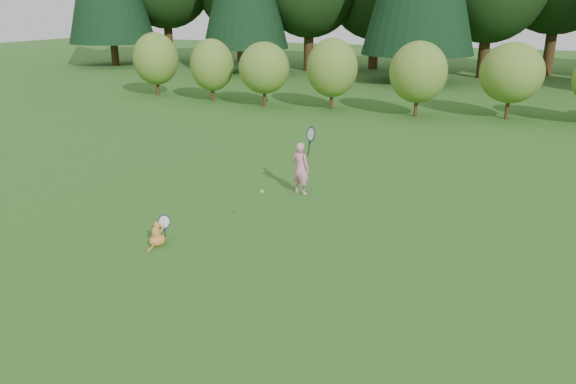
% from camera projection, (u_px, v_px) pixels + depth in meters
% --- Properties ---
extents(ground, '(100.00, 100.00, 0.00)m').
position_uv_depth(ground, '(260.00, 241.00, 9.92)').
color(ground, '#245317').
rests_on(ground, ground).
extents(shrub_row, '(28.00, 3.00, 2.80)m').
position_uv_depth(shrub_row, '(415.00, 78.00, 20.76)').
color(shrub_row, olive).
rests_on(shrub_row, ground).
extents(child, '(0.68, 0.46, 1.73)m').
position_uv_depth(child, '(301.00, 167.00, 12.22)').
color(child, pink).
rests_on(child, ground).
extents(cat, '(0.35, 0.64, 0.59)m').
position_uv_depth(cat, '(157.00, 233.00, 9.70)').
color(cat, '#B46822').
rests_on(cat, ground).
extents(tennis_ball, '(0.06, 0.06, 0.06)m').
position_uv_depth(tennis_ball, '(262.00, 192.00, 9.76)').
color(tennis_ball, yellow).
rests_on(tennis_ball, ground).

